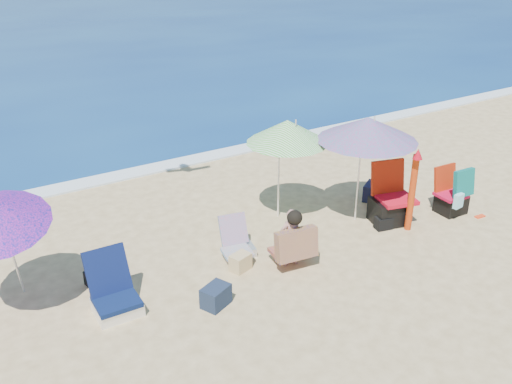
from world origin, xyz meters
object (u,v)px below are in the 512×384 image
person_center (293,240)px  chair_rainbow (237,245)px  umbrella_striped (287,132)px  chair_navy (115,297)px  umbrella_turquoise (368,129)px  furled_umbrella (413,186)px  camp_chair_right (453,197)px  camp_chair_left (390,205)px

person_center → chair_rainbow: bearing=125.8°
umbrella_striped → person_center: size_ratio=1.93×
chair_navy → umbrella_turquoise: bearing=3.1°
furled_umbrella → person_center: (-2.32, 0.10, -0.36)m
chair_navy → camp_chair_right: (6.03, -0.39, 0.10)m
umbrella_striped → chair_navy: size_ratio=2.26×
umbrella_turquoise → chair_navy: bearing=-176.9°
umbrella_striped → camp_chair_right: (2.60, -1.41, -1.27)m
camp_chair_left → camp_chair_right: camp_chair_left is taller
umbrella_striped → chair_navy: bearing=-163.5°
umbrella_striped → umbrella_turquoise: bearing=-36.5°
camp_chair_right → person_center: person_center is taller
umbrella_turquoise → person_center: (-1.86, -0.58, -1.21)m
umbrella_striped → camp_chair_left: bearing=-36.5°
umbrella_turquoise → chair_navy: 4.71m
umbrella_turquoise → person_center: size_ratio=2.32×
furled_umbrella → chair_rainbow: furled_umbrella is taller
umbrella_turquoise → person_center: umbrella_turquoise is taller
umbrella_turquoise → person_center: 2.29m
person_center → furled_umbrella: bearing=-2.4°
furled_umbrella → chair_navy: size_ratio=1.84×
umbrella_striped → chair_navy: 3.83m
umbrella_turquoise → camp_chair_right: size_ratio=2.48×
umbrella_striped → furled_umbrella: 2.23m
chair_navy → chair_rainbow: chair_navy is taller
chair_rainbow → umbrella_striped: bearing=25.3°
umbrella_turquoise → furled_umbrella: bearing=-55.9°
chair_navy → camp_chair_right: 6.04m
umbrella_turquoise → chair_rainbow: size_ratio=3.17×
chair_navy → camp_chair_left: 4.86m
chair_navy → person_center: person_center is taller
camp_chair_left → camp_chair_right: (1.17, -0.35, 0.00)m
furled_umbrella → camp_chair_right: (1.10, 0.04, -0.49)m
furled_umbrella → chair_rainbow: (-2.84, 0.82, -0.65)m
person_center → chair_navy: bearing=172.6°
chair_rainbow → camp_chair_right: bearing=-11.2°
camp_chair_right → person_center: (-3.41, 0.05, 0.14)m
camp_chair_right → person_center: bearing=179.1°
camp_chair_left → umbrella_turquoise: bearing=143.6°
furled_umbrella → person_center: 2.35m
chair_rainbow → camp_chair_left: size_ratio=0.66×
umbrella_turquoise → chair_rainbow: (-2.38, 0.14, -1.50)m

